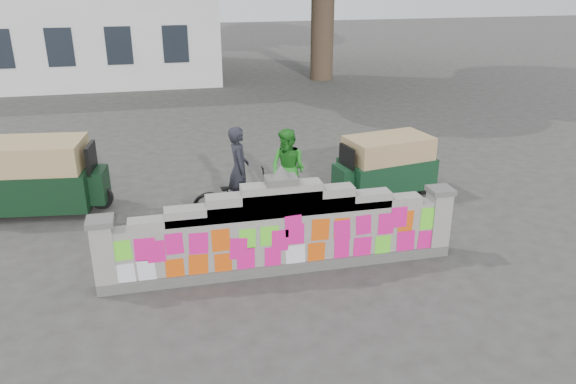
# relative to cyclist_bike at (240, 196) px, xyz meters

# --- Properties ---
(ground) EXTENTS (100.00, 100.00, 0.00)m
(ground) POSITION_rel_cyclist_bike_xyz_m (0.39, -2.37, -0.54)
(ground) COLOR #383533
(ground) RESTS_ON ground
(parapet_wall) EXTENTS (6.48, 0.44, 2.01)m
(parapet_wall) POSITION_rel_cyclist_bike_xyz_m (0.39, -2.37, 0.21)
(parapet_wall) COLOR #4C4C49
(parapet_wall) RESTS_ON ground
(cyclist_bike) EXTENTS (2.05, 0.73, 1.08)m
(cyclist_bike) POSITION_rel_cyclist_bike_xyz_m (0.00, 0.00, 0.00)
(cyclist_bike) COLOR black
(cyclist_bike) RESTS_ON ground
(cyclist_rider) EXTENTS (0.44, 0.67, 1.83)m
(cyclist_rider) POSITION_rel_cyclist_bike_xyz_m (-0.00, 0.00, 0.37)
(cyclist_rider) COLOR black
(cyclist_rider) RESTS_ON ground
(pedestrian) EXTENTS (1.10, 1.12, 1.82)m
(pedestrian) POSITION_rel_cyclist_bike_xyz_m (1.17, 0.44, 0.37)
(pedestrian) COLOR #268624
(pedestrian) RESTS_ON ground
(rickshaw_left) EXTENTS (3.02, 1.67, 1.63)m
(rickshaw_left) POSITION_rel_cyclist_bike_xyz_m (-4.32, 1.47, 0.31)
(rickshaw_left) COLOR black
(rickshaw_left) RESTS_ON ground
(rickshaw_right) EXTENTS (2.59, 1.53, 1.39)m
(rickshaw_right) POSITION_rel_cyclist_bike_xyz_m (3.64, 0.78, 0.18)
(rickshaw_right) COLOR #11331C
(rickshaw_right) RESTS_ON ground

